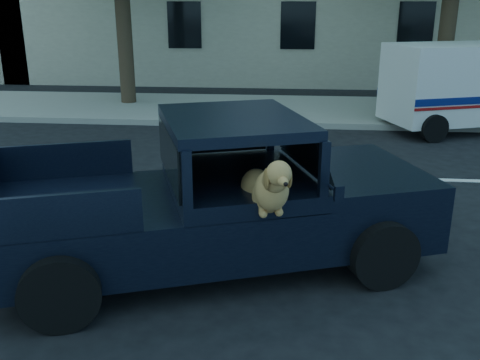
{
  "coord_description": "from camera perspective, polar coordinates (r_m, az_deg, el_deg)",
  "views": [
    {
      "loc": [
        0.8,
        -5.91,
        3.05
      ],
      "look_at": [
        0.29,
        -0.5,
        1.21
      ],
      "focal_mm": 40.0,
      "sensor_mm": 36.0,
      "label": 1
    }
  ],
  "objects": [
    {
      "name": "ground",
      "position": [
        6.7,
        -2.1,
        -8.44
      ],
      "size": [
        120.0,
        120.0,
        0.0
      ],
      "primitive_type": "plane",
      "color": "black",
      "rests_on": "ground"
    },
    {
      "name": "pickup_truck",
      "position": [
        6.33,
        -3.5,
        -4.03
      ],
      "size": [
        5.42,
        3.51,
        1.81
      ],
      "rotation": [
        0.0,
        0.0,
        0.34
      ],
      "color": "black",
      "rests_on": "ground"
    },
    {
      "name": "far_sidewalk",
      "position": [
        15.42,
        2.32,
        7.53
      ],
      "size": [
        60.0,
        4.0,
        0.15
      ],
      "primitive_type": "cube",
      "color": "gray",
      "rests_on": "ground"
    },
    {
      "name": "mail_truck",
      "position": [
        14.1,
        22.63,
        8.51
      ],
      "size": [
        4.15,
        2.93,
        2.08
      ],
      "rotation": [
        0.0,
        0.0,
        0.34
      ],
      "color": "silver",
      "rests_on": "ground"
    },
    {
      "name": "lane_stripes",
      "position": [
        9.87,
        12.09,
        0.27
      ],
      "size": [
        21.6,
        0.14,
        0.01
      ],
      "primitive_type": null,
      "color": "silver",
      "rests_on": "ground"
    }
  ]
}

